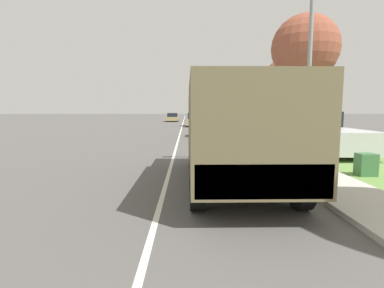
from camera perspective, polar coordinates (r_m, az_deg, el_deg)
The scene contains 13 objects.
ground_plane at distance 36.31m, azimuth -1.91°, elevation 3.38°, with size 180.00×180.00×0.00m, color #565451.
lane_centre_stripe at distance 36.31m, azimuth -1.91°, elevation 3.39°, with size 0.12×120.00×0.00m.
sidewalk_right at distance 36.51m, azimuth 5.18°, elevation 3.47°, with size 1.80×120.00×0.12m.
grass_strip_right at distance 37.24m, azimuth 11.94°, elevation 3.34°, with size 7.00×120.00×0.02m.
military_truck at distance 8.22m, azimuth 8.13°, elevation 2.90°, with size 2.47×6.66×2.78m.
car_nearest_ahead at distance 22.77m, azimuth 2.65°, elevation 3.09°, with size 1.73×4.39×1.48m.
car_second_ahead at distance 36.41m, azimuth 0.52°, elevation 4.54°, with size 1.95×4.62×1.62m.
car_third_ahead at distance 50.59m, azimuth -3.72°, elevation 5.04°, with size 1.91×4.80×1.41m.
pickup_truck at distance 16.03m, azimuth 24.08°, elevation 1.85°, with size 1.95×5.79×1.95m.
lamp_post at distance 11.19m, azimuth 20.47°, elevation 16.27°, with size 1.69×0.24×6.53m.
tree_mid_right at distance 19.81m, azimuth 20.73°, elevation 16.61°, with size 3.95×3.95×7.65m.
tree_far_right at distance 31.36m, azimuth 16.92°, elevation 11.93°, with size 3.58×3.58×6.92m.
utility_box at distance 10.84m, azimuth 30.23°, elevation -3.40°, with size 0.55×0.45×0.70m.
Camera 1 is at (0.60, 3.75, 2.10)m, focal length 28.00 mm.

